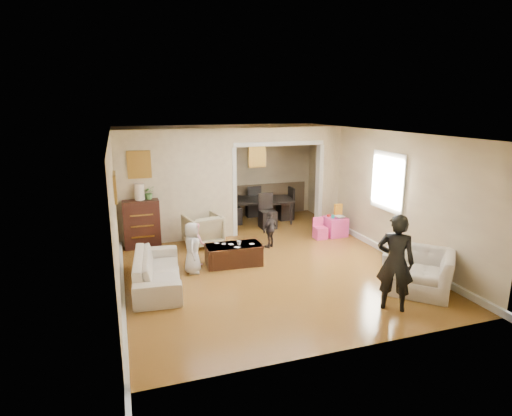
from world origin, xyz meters
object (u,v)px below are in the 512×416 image
object	(u,v)px
coffee_cup	(239,243)
cyan_cup	(333,217)
child_kneel_b	(196,243)
armchair_front	(418,271)
armchair_back	(203,230)
adult_person	(395,262)
child_kneel_a	(192,248)
dresser	(142,223)
table_lamp	(139,192)
dining_table	(260,210)
child_toddler	(270,229)
sofa	(157,270)
play_table	(335,226)
coffee_table	(234,255)

from	to	relation	value
coffee_cup	cyan_cup	size ratio (longest dim) A/B	1.17
child_kneel_b	armchair_front	bearing A→B (deg)	-142.28
armchair_back	adult_person	world-z (taller)	adult_person
adult_person	child_kneel_a	size ratio (longest dim) A/B	1.56
dresser	child_kneel_a	size ratio (longest dim) A/B	1.10
table_lamp	dresser	bearing A→B (deg)	0.00
dining_table	adult_person	size ratio (longest dim) A/B	1.17
table_lamp	coffee_cup	xyz separation A→B (m)	(1.76, -1.76, -0.81)
child_toddler	sofa	bearing A→B (deg)	-9.73
coffee_cup	dresser	bearing A→B (deg)	135.11
dining_table	armchair_front	bearing A→B (deg)	-63.53
armchair_front	child_toddler	size ratio (longest dim) A/B	1.30
armchair_front	adult_person	size ratio (longest dim) A/B	0.71
table_lamp	child_toddler	size ratio (longest dim) A/B	0.43
armchair_front	coffee_cup	size ratio (longest dim) A/B	11.73
armchair_front	dining_table	xyz separation A→B (m)	(-1.16, 5.01, -0.04)
play_table	child_toddler	distance (m)	1.85
table_lamp	dining_table	bearing A→B (deg)	19.81
coffee_table	armchair_back	bearing A→B (deg)	103.91
armchair_front	child_kneel_a	distance (m)	4.07
armchair_front	play_table	bearing A→B (deg)	130.73
table_lamp	child_kneel_b	bearing A→B (deg)	-55.59
child_toddler	coffee_table	bearing A→B (deg)	-0.74
play_table	sofa	bearing A→B (deg)	-159.86
sofa	child_toddler	distance (m)	2.90
dresser	coffee_cup	world-z (taller)	dresser
armchair_back	child_toddler	distance (m)	1.53
child_kneel_a	child_toddler	bearing A→B (deg)	-50.93
dresser	adult_person	size ratio (longest dim) A/B	0.70
dresser	dining_table	distance (m)	3.39
table_lamp	child_kneel_b	xyz separation A→B (m)	(0.96, -1.41, -0.84)
cyan_cup	table_lamp	bearing A→B (deg)	171.17
armchair_front	dining_table	distance (m)	5.15
armchair_back	child_kneel_b	distance (m)	1.15
adult_person	play_table	bearing A→B (deg)	-68.37
cyan_cup	dining_table	world-z (taller)	dining_table
dresser	coffee_cup	xyz separation A→B (m)	(1.76, -1.76, -0.09)
coffee_table	play_table	size ratio (longest dim) A/B	2.27
child_kneel_b	coffee_table	bearing A→B (deg)	-129.47
coffee_cup	play_table	size ratio (longest dim) A/B	0.19
cyan_cup	child_kneel_a	xyz separation A→B (m)	(-3.61, -1.17, -0.01)
dresser	child_toddler	distance (m)	2.88
child_kneel_b	armchair_back	bearing A→B (deg)	-34.44
armchair_front	child_kneel_a	size ratio (longest dim) A/B	1.11
child_toddler	cyan_cup	bearing A→B (deg)	152.68
coffee_cup	child_kneel_a	world-z (taller)	child_kneel_a
child_kneel_a	child_toddler	world-z (taller)	child_kneel_a
dresser	play_table	world-z (taller)	dresser
dining_table	child_kneel_b	xyz separation A→B (m)	(-2.22, -2.55, 0.11)
dresser	cyan_cup	world-z (taller)	dresser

